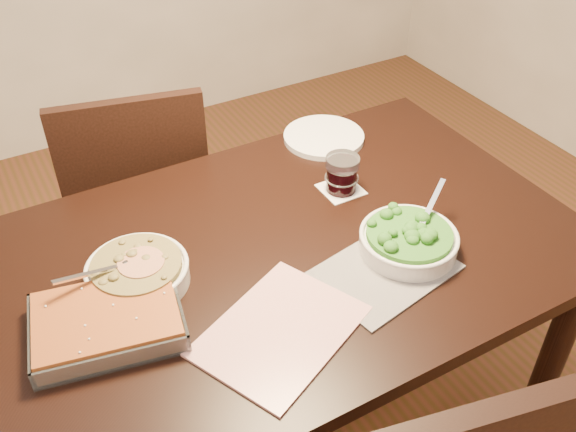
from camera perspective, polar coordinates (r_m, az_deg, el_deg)
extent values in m
plane|color=#4C3215|center=(2.08, -0.21, -18.48)|extent=(4.00, 4.00, 0.00)
cube|color=black|center=(1.52, -0.27, -3.28)|extent=(1.40, 0.90, 0.04)
cube|color=black|center=(1.57, -0.27, -5.19)|extent=(1.26, 0.76, 0.08)
cylinder|color=black|center=(1.92, 22.37, -11.80)|extent=(0.07, 0.07, 0.71)
cylinder|color=black|center=(1.95, -22.44, -10.95)|extent=(0.07, 0.07, 0.71)
cylinder|color=black|center=(2.27, 8.91, 0.22)|extent=(0.07, 0.07, 0.71)
cube|color=#AF323B|center=(1.32, -0.69, -10.17)|extent=(0.40, 0.36, 0.01)
cube|color=#222228|center=(1.46, 8.53, -4.88)|extent=(0.34, 0.27, 0.01)
cube|color=white|center=(1.69, 4.73, 2.37)|extent=(0.10, 0.10, 0.00)
cylinder|color=silver|center=(1.44, -13.17, -5.14)|extent=(0.22, 0.22, 0.04)
torus|color=silver|center=(1.43, -13.31, -4.41)|extent=(0.23, 0.23, 0.01)
cylinder|color=#36260E|center=(1.42, -13.33, -4.29)|extent=(0.20, 0.20, 0.02)
cube|color=silver|center=(1.40, -15.81, -5.05)|extent=(0.14, 0.04, 0.04)
cylinder|color=maroon|center=(1.41, -12.94, -4.00)|extent=(0.10, 0.10, 0.00)
cylinder|color=silver|center=(1.51, 10.61, -2.44)|extent=(0.23, 0.23, 0.04)
torus|color=silver|center=(1.49, 10.73, -1.70)|extent=(0.23, 0.23, 0.01)
cylinder|color=#1D5413|center=(1.49, 10.74, -1.58)|extent=(0.20, 0.20, 0.02)
cube|color=silver|center=(1.53, 11.72, 0.34)|extent=(0.13, 0.09, 0.05)
cube|color=silver|center=(1.37, -15.59, -9.70)|extent=(0.33, 0.27, 0.01)
cube|color=#57200C|center=(1.35, -15.79, -8.94)|extent=(0.32, 0.25, 0.05)
cube|color=silver|center=(1.43, -16.17, -6.03)|extent=(0.29, 0.06, 0.04)
cube|color=silver|center=(1.28, -15.29, -12.41)|extent=(0.29, 0.06, 0.04)
cube|color=silver|center=(1.35, -9.64, -7.84)|extent=(0.05, 0.21, 0.04)
cube|color=silver|center=(1.37, -21.85, -10.13)|extent=(0.05, 0.21, 0.04)
cylinder|color=black|center=(1.67, 4.79, 3.41)|extent=(0.08, 0.08, 0.07)
cylinder|color=silver|center=(1.64, 4.88, 4.79)|extent=(0.09, 0.09, 0.03)
cylinder|color=white|center=(1.89, 3.20, 7.02)|extent=(0.23, 0.23, 0.02)
cube|color=black|center=(2.22, -13.04, 1.42)|extent=(0.51, 0.51, 0.04)
cylinder|color=black|center=(2.52, -8.63, 0.41)|extent=(0.04, 0.04, 0.42)
cylinder|color=black|center=(2.24, -7.00, -5.18)|extent=(0.04, 0.04, 0.42)
cylinder|color=black|center=(2.51, -16.91, -1.10)|extent=(0.04, 0.04, 0.42)
cylinder|color=black|center=(2.23, -16.37, -6.89)|extent=(0.04, 0.04, 0.42)
cube|color=black|center=(1.92, -13.42, 3.92)|extent=(0.43, 0.13, 0.46)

